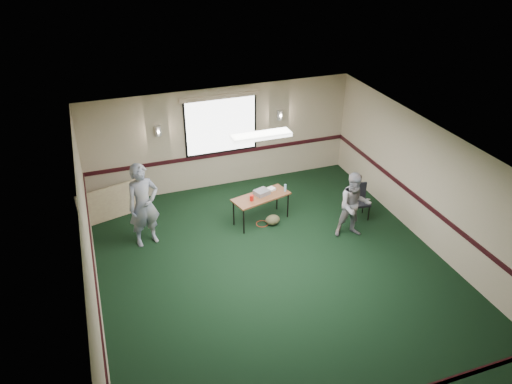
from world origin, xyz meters
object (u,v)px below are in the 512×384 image
object	(u,v)px
projector	(262,192)
person_right	(354,205)
person_left	(144,205)
folding_table	(261,198)
conference_chair	(359,198)

from	to	relation	value
projector	person_right	world-z (taller)	person_right
person_right	projector	bearing A→B (deg)	154.09
person_right	person_left	bearing A→B (deg)	175.73
person_left	person_right	distance (m)	4.61
folding_table	person_right	distance (m)	2.14
projector	person_left	distance (m)	2.74
person_right	conference_chair	bearing A→B (deg)	62.77
conference_chair	person_right	world-z (taller)	person_right
conference_chair	person_left	world-z (taller)	person_left
folding_table	conference_chair	world-z (taller)	conference_chair
person_right	folding_table	bearing A→B (deg)	156.43
folding_table	conference_chair	distance (m)	2.36
folding_table	person_right	bearing A→B (deg)	-49.74
folding_table	person_right	xyz separation A→B (m)	(1.75, -1.23, 0.15)
projector	person_left	size ratio (longest dim) A/B	0.17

